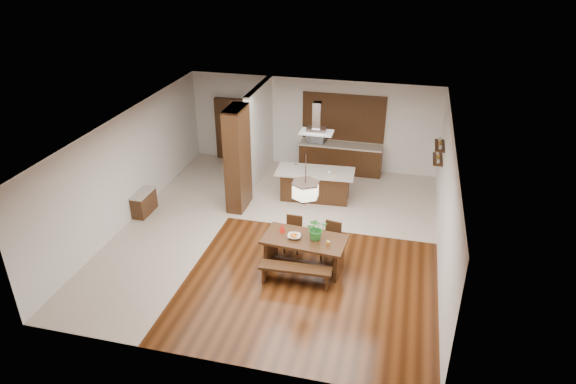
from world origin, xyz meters
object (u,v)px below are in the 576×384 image
(hallway_console, at_px, (144,203))
(foliage_plant, at_px, (317,229))
(dining_chair_right, at_px, (330,241))
(dining_chair_left, at_px, (293,235))
(island_cup, at_px, (330,172))
(microwave, at_px, (317,137))
(kitchen_island, at_px, (315,184))
(dining_table, at_px, (304,246))
(pendant_lantern, at_px, (306,180))
(dining_bench, at_px, (295,275))
(fruit_bowl, at_px, (294,236))
(range_hood, at_px, (317,118))

(hallway_console, bearing_deg, foliage_plant, -15.43)
(dining_chair_right, xyz_separation_m, foliage_plant, (-0.25, -0.49, 0.59))
(dining_chair_left, xyz_separation_m, island_cup, (0.43, 2.65, 0.52))
(dining_chair_left, height_order, microwave, microwave)
(dining_chair_right, xyz_separation_m, microwave, (-1.30, 4.92, 0.66))
(dining_chair_left, height_order, island_cup, island_cup)
(dining_chair_left, height_order, kitchen_island, kitchen_island)
(dining_table, relative_size, pendant_lantern, 1.48)
(dining_table, bearing_deg, dining_bench, -94.54)
(dining_bench, bearing_deg, hallway_console, 155.97)
(dining_chair_right, height_order, microwave, microwave)
(dining_bench, bearing_deg, foliage_plant, 66.55)
(hallway_console, height_order, dining_table, dining_table)
(hallway_console, bearing_deg, microwave, 45.00)
(dining_bench, height_order, fruit_bowl, fruit_bowl)
(dining_table, distance_m, pendant_lantern, 1.67)
(dining_chair_right, bearing_deg, island_cup, 111.38)
(kitchen_island, distance_m, island_cup, 0.66)
(dining_chair_right, relative_size, island_cup, 6.88)
(pendant_lantern, relative_size, island_cup, 10.06)
(foliage_plant, distance_m, island_cup, 3.22)
(microwave, bearing_deg, island_cup, -59.04)
(hallway_console, relative_size, dining_bench, 0.55)
(dining_bench, height_order, pendant_lantern, pendant_lantern)
(island_cup, bearing_deg, fruit_bowl, -94.21)
(dining_chair_left, bearing_deg, island_cup, 81.77)
(dining_bench, relative_size, pendant_lantern, 1.21)
(dining_chair_left, relative_size, range_hood, 0.98)
(pendant_lantern, relative_size, range_hood, 1.46)
(foliage_plant, xyz_separation_m, range_hood, (-0.67, 3.35, 1.42))
(dining_bench, distance_m, microwave, 6.23)
(foliage_plant, relative_size, fruit_bowl, 1.76)
(hallway_console, distance_m, range_hood, 5.26)
(dining_chair_right, height_order, island_cup, island_cup)
(kitchen_island, bearing_deg, dining_chair_right, -75.39)
(dining_bench, distance_m, fruit_bowl, 0.89)
(island_cup, distance_m, microwave, 2.34)
(range_hood, distance_m, microwave, 2.49)
(pendant_lantern, xyz_separation_m, island_cup, (0.01, 3.26, -1.29))
(hallway_console, relative_size, island_cup, 6.76)
(kitchen_island, bearing_deg, microwave, 96.98)
(range_hood, distance_m, island_cup, 1.57)
(dining_table, height_order, dining_chair_right, dining_chair_right)
(dining_bench, bearing_deg, dining_chair_right, 64.90)
(dining_chair_right, distance_m, microwave, 5.13)
(dining_table, relative_size, fruit_bowl, 6.54)
(pendant_lantern, relative_size, fruit_bowl, 4.42)
(dining_chair_left, height_order, foliage_plant, foliage_plant)
(hallway_console, xyz_separation_m, pendant_lantern, (4.80, -1.44, 1.93))
(dining_table, height_order, pendant_lantern, pendant_lantern)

